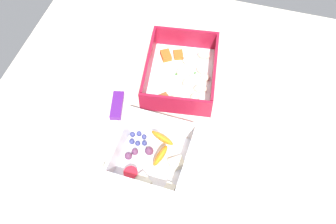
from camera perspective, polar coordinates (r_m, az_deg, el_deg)
The scene contains 4 objects.
table_surface at distance 84.56cm, azimuth 0.00°, elevation -0.39°, with size 80.00×80.00×2.00cm, color beige.
pasta_container at distance 87.90cm, azimuth 2.09°, elevation 5.79°, with size 22.17×18.14×5.97cm.
fruit_bowl at distance 75.82cm, azimuth -2.22°, elevation -6.72°, with size 15.68×14.81×6.21cm.
candy_bar at distance 84.74cm, azimuth -7.61°, elevation 0.98°, with size 7.00×2.40×1.20cm, color #51197A.
Camera 1 is at (-44.36, -12.53, 71.89)cm, focal length 40.81 mm.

